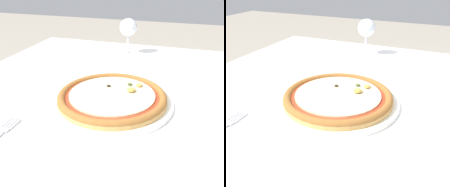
{
  "view_description": "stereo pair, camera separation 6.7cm",
  "coord_description": "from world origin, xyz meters",
  "views": [
    {
      "loc": [
        -0.01,
        -0.61,
        1.05
      ],
      "look_at": [
        -0.19,
        -0.04,
        0.75
      ],
      "focal_mm": 40.0,
      "sensor_mm": 36.0,
      "label": 1
    },
    {
      "loc": [
        0.05,
        -0.59,
        1.05
      ],
      "look_at": [
        -0.19,
        -0.04,
        0.75
      ],
      "focal_mm": 40.0,
      "sensor_mm": 36.0,
      "label": 2
    }
  ],
  "objects": [
    {
      "name": "pizza_plate",
      "position": [
        -0.19,
        -0.04,
        0.73
      ],
      "size": [
        0.33,
        0.33,
        0.04
      ],
      "color": "white",
      "rests_on": "dining_table"
    },
    {
      "name": "wine_glass_far_right",
      "position": [
        -0.26,
        0.41,
        0.83
      ],
      "size": [
        0.07,
        0.07,
        0.15
      ],
      "color": "silver",
      "rests_on": "dining_table"
    },
    {
      "name": "dining_table",
      "position": [
        0.0,
        0.0,
        0.65
      ],
      "size": [
        1.43,
        1.11,
        0.72
      ],
      "color": "#997047",
      "rests_on": "ground_plane"
    }
  ]
}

